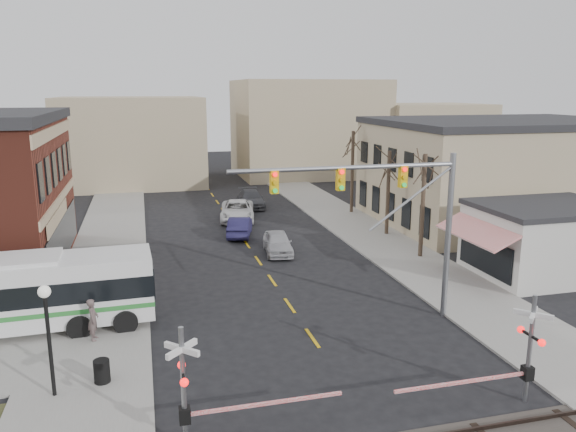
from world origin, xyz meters
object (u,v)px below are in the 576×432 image
object	(u,v)px
car_c	(237,211)
pedestrian_near	(93,319)
trash_bin	(102,371)
car_d	(251,199)
street_lamp	(47,317)
car_a	(278,243)
car_b	(240,226)
transit_bus	(0,295)
rr_crossing_west	(198,388)
rr_crossing_east	(519,351)
pedestrian_far	(82,293)
traffic_signal_mast	(394,203)

from	to	relation	value
car_c	pedestrian_near	xyz separation A→B (m)	(-10.01, -21.69, 0.23)
trash_bin	car_d	bearing A→B (deg)	69.32
trash_bin	street_lamp	bearing A→B (deg)	-161.48
car_a	car_d	world-z (taller)	car_d
car_b	trash_bin	bearing A→B (deg)	81.59
street_lamp	transit_bus	bearing A→B (deg)	115.17
rr_crossing_west	rr_crossing_east	size ratio (longest dim) A/B	1.00
pedestrian_near	rr_crossing_west	bearing A→B (deg)	-152.75
trash_bin	pedestrian_far	xyz separation A→B (m)	(-1.34, 7.51, 0.51)
pedestrian_far	trash_bin	bearing A→B (deg)	-120.76
rr_crossing_east	pedestrian_far	bearing A→B (deg)	141.25
car_a	car_c	size ratio (longest dim) A/B	0.74
traffic_signal_mast	pedestrian_far	bearing A→B (deg)	161.48
car_c	pedestrian_near	distance (m)	23.89
rr_crossing_east	car_a	distance (m)	20.58
transit_bus	car_b	bearing A→B (deg)	47.80
transit_bus	trash_bin	xyz separation A→B (m)	(4.56, -5.72, -1.36)
car_c	trash_bin	bearing A→B (deg)	-100.00
rr_crossing_east	street_lamp	size ratio (longest dim) A/B	1.35
traffic_signal_mast	trash_bin	xyz separation A→B (m)	(-12.92, -2.74, -5.21)
transit_bus	car_c	bearing A→B (deg)	54.84
rr_crossing_west	car_b	world-z (taller)	rr_crossing_west
car_a	pedestrian_near	distance (m)	15.78
car_a	car_d	distance (m)	15.64
car_d	pedestrian_far	bearing A→B (deg)	-115.88
pedestrian_near	street_lamp	bearing A→B (deg)	170.38
car_c	pedestrian_far	bearing A→B (deg)	-110.55
street_lamp	pedestrian_near	world-z (taller)	street_lamp
street_lamp	car_b	size ratio (longest dim) A/B	0.92
car_c	street_lamp	bearing A→B (deg)	-102.69
rr_crossing_west	pedestrian_far	xyz separation A→B (m)	(-4.50, 12.11, -0.90)
transit_bus	rr_crossing_west	world-z (taller)	rr_crossing_west
rr_crossing_east	pedestrian_near	world-z (taller)	rr_crossing_east
transit_bus	rr_crossing_east	size ratio (longest dim) A/B	2.38
car_a	car_d	xyz separation A→B (m)	(1.17, 15.60, 0.03)
trash_bin	car_b	distance (m)	22.22
car_a	car_d	bearing A→B (deg)	92.30
car_d	street_lamp	bearing A→B (deg)	-109.68
pedestrian_far	street_lamp	bearing A→B (deg)	-132.84
rr_crossing_west	car_c	distance (m)	30.88
transit_bus	trash_bin	world-z (taller)	transit_bus
rr_crossing_west	car_a	distance (m)	21.15
street_lamp	pedestrian_far	distance (m)	8.31
transit_bus	pedestrian_near	bearing A→B (deg)	-24.14
car_a	rr_crossing_east	bearing A→B (deg)	-72.83
rr_crossing_west	car_d	world-z (taller)	rr_crossing_west
car_c	rr_crossing_east	bearing A→B (deg)	-70.88
car_b	car_c	size ratio (longest dim) A/B	0.76
street_lamp	pedestrian_near	bearing A→B (deg)	76.73
traffic_signal_mast	rr_crossing_east	world-z (taller)	traffic_signal_mast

